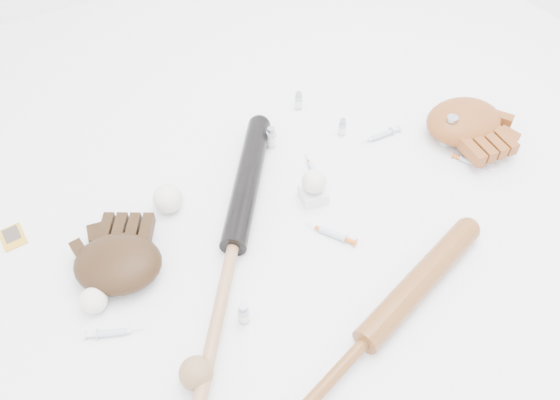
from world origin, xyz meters
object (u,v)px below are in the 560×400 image
glove_dark (118,263)px  bat_wood (367,340)px  bat_dark (234,245)px  pedestal (313,195)px

glove_dark → bat_wood: bearing=-17.8°
glove_dark → bat_dark: bearing=13.7°
pedestal → bat_wood: bearing=-107.6°
bat_dark → glove_dark: size_ratio=3.78×
bat_dark → glove_dark: glove_dark is taller
bat_dark → pedestal: bat_dark is taller
bat_dark → bat_wood: 0.42m
bat_dark → pedestal: (0.28, 0.06, -0.02)m
pedestal → bat_dark: bearing=-169.0°
bat_wood → bat_dark: bearing=93.3°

